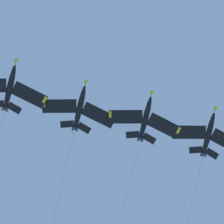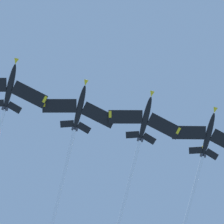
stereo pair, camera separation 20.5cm
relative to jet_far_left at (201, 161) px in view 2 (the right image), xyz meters
The scene contains 4 objects.
jet_far_left is the anchor object (origin of this frame).
jet_inner_left 17.91m from the jet_far_left, 127.48° to the right, with size 45.58×29.03×12.22m.
jet_centre 35.44m from the jet_far_left, 124.77° to the right, with size 44.28×28.60×12.49m.
jet_inner_right 53.92m from the jet_far_left, 115.46° to the right, with size 40.28×26.28×12.18m.
Camera 2 is at (12.40, -0.67, 1.93)m, focal length 72.24 mm.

